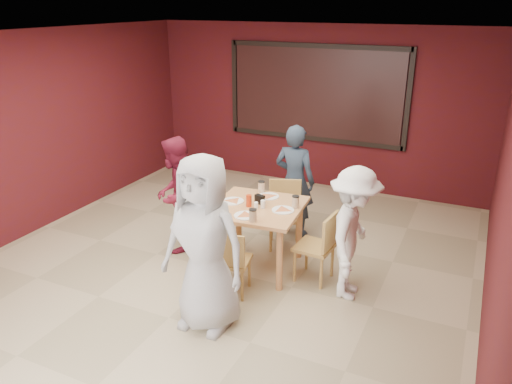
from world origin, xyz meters
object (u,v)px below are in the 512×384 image
at_px(chair_front, 230,259).
at_px(diner_back, 295,181).
at_px(diner_front, 204,244).
at_px(diner_left, 176,195).
at_px(dining_table, 257,214).
at_px(diner_right, 353,234).
at_px(chair_left, 209,221).
at_px(chair_right, 320,244).
at_px(chair_back, 285,210).

bearing_deg(chair_front, diner_back, 88.17).
distance_m(chair_front, diner_back, 1.85).
xyz_separation_m(diner_front, diner_back, (0.03, 2.40, -0.12)).
bearing_deg(diner_front, diner_left, 133.52).
relative_size(dining_table, diner_right, 0.75).
bearing_deg(chair_front, diner_right, 25.96).
distance_m(chair_left, diner_back, 1.36).
distance_m(chair_left, diner_front, 1.56).
distance_m(dining_table, diner_right, 1.22).
relative_size(chair_right, diner_right, 0.57).
xyz_separation_m(dining_table, diner_left, (-1.19, 0.01, 0.05)).
bearing_deg(chair_front, diner_left, 148.34).
bearing_deg(diner_left, diner_front, 25.89).
distance_m(diner_front, diner_back, 2.40).
bearing_deg(diner_right, chair_back, 49.20).
bearing_deg(diner_left, diner_right, 69.64).
distance_m(chair_left, diner_left, 0.56).
xyz_separation_m(dining_table, chair_left, (-0.70, 0.02, -0.23)).
xyz_separation_m(chair_right, diner_right, (0.41, -0.14, 0.27)).
xyz_separation_m(dining_table, diner_back, (0.06, 1.10, 0.08)).
relative_size(diner_front, diner_left, 1.19).
bearing_deg(chair_left, chair_back, 43.11).
distance_m(chair_back, diner_left, 1.47).
bearing_deg(diner_right, diner_front, 130.38).
bearing_deg(diner_back, chair_back, 93.34).
bearing_deg(chair_back, diner_right, -36.67).
bearing_deg(chair_back, chair_front, -92.51).
bearing_deg(diner_right, diner_back, 39.20).
distance_m(chair_right, diner_right, 0.51).
height_order(chair_back, diner_back, diner_back).
bearing_deg(chair_right, diner_right, -18.76).
bearing_deg(chair_right, diner_front, -120.80).
relative_size(chair_front, diner_left, 0.53).
height_order(diner_front, diner_left, diner_front).
height_order(chair_back, chair_right, chair_back).
xyz_separation_m(dining_table, diner_front, (0.03, -1.29, 0.20)).
bearing_deg(diner_back, dining_table, 89.45).
xyz_separation_m(chair_front, diner_left, (-1.19, 0.73, 0.31)).
height_order(chair_right, diner_right, diner_right).
xyz_separation_m(diner_left, diner_right, (2.40, -0.14, -0.01)).
distance_m(chair_back, diner_back, 0.47).
distance_m(diner_left, diner_right, 2.41).
relative_size(chair_left, diner_front, 0.47).
bearing_deg(chair_back, chair_left, -136.89).
xyz_separation_m(chair_back, diner_left, (-1.25, -0.72, 0.26)).
bearing_deg(chair_back, dining_table, -95.03).
bearing_deg(dining_table, diner_back, 86.93).
xyz_separation_m(chair_front, diner_right, (1.22, 0.59, 0.30)).
bearing_deg(diner_left, chair_back, 102.86).
height_order(diner_front, diner_back, diner_front).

